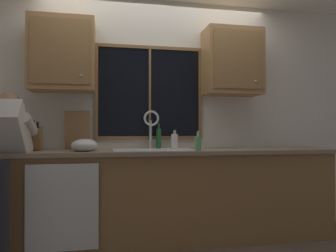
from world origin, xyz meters
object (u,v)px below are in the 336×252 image
mixing_bowl (84,145)px  bottle_tall_clear (175,141)px  bottle_green_glass (159,138)px  knife_block (35,139)px  cutting_board (78,130)px  soap_dispenser (198,143)px

mixing_bowl → bottle_tall_clear: (0.91, 0.28, 0.03)m
mixing_bowl → bottle_green_glass: bottle_green_glass is taller
mixing_bowl → bottle_green_glass: size_ratio=0.88×
knife_block → cutting_board: (0.38, 0.14, 0.09)m
bottle_green_glass → bottle_tall_clear: bottle_green_glass is taller
mixing_bowl → bottle_tall_clear: size_ratio=1.19×
cutting_board → mixing_bowl: 0.36m
knife_block → cutting_board: 0.41m
soap_dispenser → bottle_green_glass: (-0.31, 0.42, 0.04)m
cutting_board → mixing_bowl: size_ratio=1.63×
knife_block → bottle_green_glass: (1.22, 0.13, 0.01)m
mixing_bowl → bottle_green_glass: 0.82m
soap_dispenser → cutting_board: bearing=159.6°
knife_block → bottle_tall_clear: size_ratio=1.58×
bottle_green_glass → cutting_board: bearing=179.5°
mixing_bowl → bottle_tall_clear: bearing=17.1°
bottle_tall_clear → mixing_bowl: bearing=-162.9°
mixing_bowl → cutting_board: bearing=105.4°
cutting_board → soap_dispenser: (1.15, -0.43, -0.12)m
cutting_board → bottle_green_glass: cutting_board is taller
bottle_green_glass → bottle_tall_clear: bearing=-12.8°
cutting_board → bottle_green_glass: (0.84, -0.01, -0.08)m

